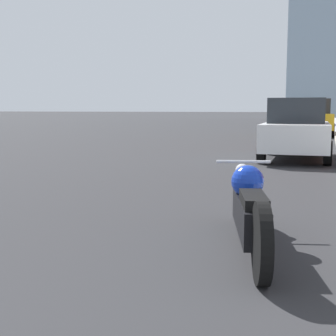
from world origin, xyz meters
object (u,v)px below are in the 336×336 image
Objects in this scene: parked_car_yellow at (313,118)px; parked_car_white at (296,130)px; parked_car_black at (315,115)px; motorcycle at (249,208)px.

parked_car_white is at bearing -93.37° from parked_car_yellow.
parked_car_black is (-0.24, 13.11, -0.05)m from parked_car_yellow.
parked_car_yellow reaches higher than parked_car_black.
parked_car_black is at bearing 88.11° from parked_car_yellow.
parked_car_yellow is at bearing 75.27° from motorcycle.
parked_car_black reaches higher than motorcycle.
parked_car_yellow is (0.09, 12.04, 0.11)m from parked_car_white.
motorcycle is 20.80m from parked_car_yellow.
parked_car_white is at bearing -86.00° from parked_car_black.
motorcycle is 33.91m from parked_car_black.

